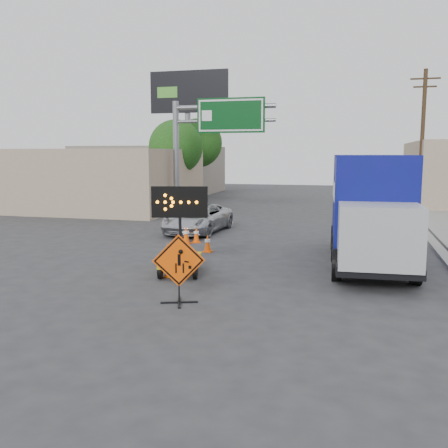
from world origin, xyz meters
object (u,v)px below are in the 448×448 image
at_px(construction_sign, 179,267).
at_px(box_truck, 370,215).
at_px(arrow_board, 180,254).
at_px(pickup_truck, 198,218).

height_order(construction_sign, box_truck, box_truck).
distance_m(construction_sign, arrow_board, 3.13).
distance_m(construction_sign, pickup_truck, 11.44).
height_order(construction_sign, arrow_board, arrow_board).
xyz_separation_m(arrow_board, pickup_truck, (-2.03, 8.08, 0.05)).
distance_m(pickup_truck, box_truck, 9.28).
relative_size(arrow_board, box_truck, 0.35).
bearing_deg(construction_sign, box_truck, 32.12).
relative_size(arrow_board, pickup_truck, 0.57).
bearing_deg(arrow_board, box_truck, 15.52).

